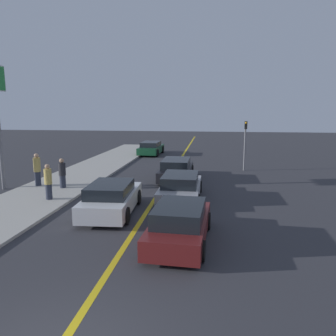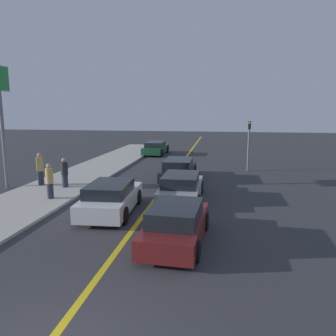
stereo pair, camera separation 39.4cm
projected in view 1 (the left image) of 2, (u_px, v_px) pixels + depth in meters
The scene contains 11 objects.
road_center_line at pixel (172, 172), 23.13m from camera, with size 0.20×60.00×0.01m.
sidewalk_left at pixel (88, 171), 22.94m from camera, with size 3.95×34.05×0.12m.
car_near_right_lane at pixel (180, 224), 10.83m from camera, with size 2.03×4.32×1.33m.
car_ahead_center at pixel (112, 198), 13.89m from camera, with size 2.16×4.51×1.33m.
car_far_distant at pixel (181, 187), 16.06m from camera, with size 2.00×4.47×1.28m.
car_parked_left_lot at pixel (176, 169), 20.56m from camera, with size 1.97×4.74×1.31m.
car_oncoming_far at pixel (151, 148), 31.76m from camera, with size 2.04×4.48×1.26m.
pedestrian_near_curb at pixel (48, 182), 15.55m from camera, with size 0.36×0.36×1.71m.
pedestrian_mid_group at pixel (62, 173), 17.86m from camera, with size 0.38×0.38×1.62m.
pedestrian_far_standing at pixel (37, 169), 18.36m from camera, with size 0.38×0.38×1.83m.
traffic_light at pixel (245, 140), 23.22m from camera, with size 0.18×0.40×3.53m.
Camera 1 is at (2.73, -4.55, 4.39)m, focal length 35.00 mm.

